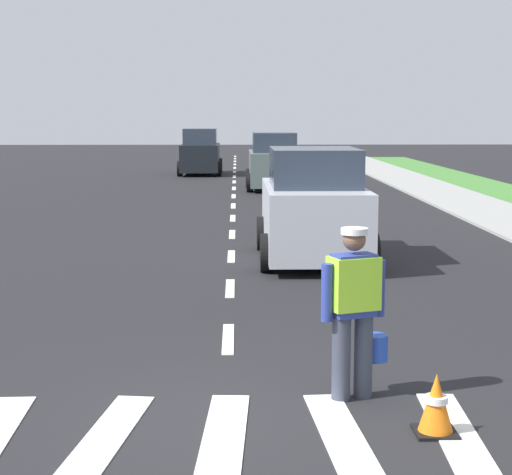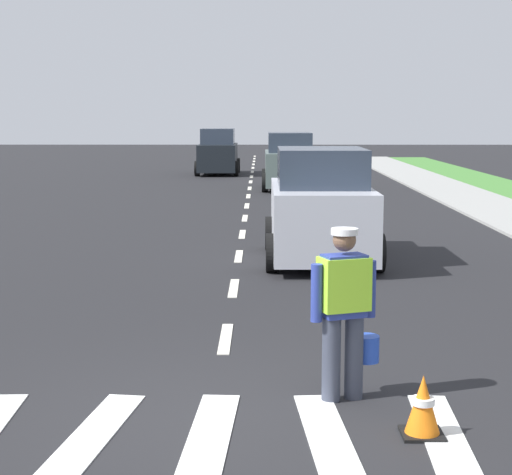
{
  "view_description": "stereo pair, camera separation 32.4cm",
  "coord_description": "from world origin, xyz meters",
  "px_view_note": "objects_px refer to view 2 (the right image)",
  "views": [
    {
      "loc": [
        0.11,
        -7.26,
        2.73
      ],
      "look_at": [
        0.37,
        3.78,
        1.1
      ],
      "focal_mm": 58.67,
      "sensor_mm": 36.0,
      "label": 1
    },
    {
      "loc": [
        0.44,
        -7.26,
        2.73
      ],
      "look_at": [
        0.37,
        3.78,
        1.1
      ],
      "focal_mm": 58.67,
      "sensor_mm": 36.0,
      "label": 2
    }
  ],
  "objects_px": {
    "traffic_cone_near": "(423,406)",
    "car_outgoing_ahead": "(320,209)",
    "road_worker": "(345,305)",
    "car_outgoing_far": "(289,163)",
    "car_oncoming_third": "(218,153)"
  },
  "relations": [
    {
      "from": "traffic_cone_near",
      "to": "car_outgoing_ahead",
      "type": "xyz_separation_m",
      "value": [
        -0.27,
        8.7,
        0.72
      ]
    },
    {
      "from": "road_worker",
      "to": "traffic_cone_near",
      "type": "relative_size",
      "value": 3.11
    },
    {
      "from": "road_worker",
      "to": "car_outgoing_far",
      "type": "relative_size",
      "value": 0.43
    },
    {
      "from": "car_oncoming_third",
      "to": "car_outgoing_ahead",
      "type": "bearing_deg",
      "value": -82.27
    },
    {
      "from": "car_outgoing_ahead",
      "to": "road_worker",
      "type": "bearing_deg",
      "value": -92.25
    },
    {
      "from": "traffic_cone_near",
      "to": "car_oncoming_third",
      "type": "relative_size",
      "value": 0.14
    },
    {
      "from": "traffic_cone_near",
      "to": "car_outgoing_ahead",
      "type": "distance_m",
      "value": 8.74
    },
    {
      "from": "car_oncoming_third",
      "to": "car_outgoing_far",
      "type": "bearing_deg",
      "value": -68.62
    },
    {
      "from": "road_worker",
      "to": "car_outgoing_ahead",
      "type": "relative_size",
      "value": 0.43
    },
    {
      "from": "traffic_cone_near",
      "to": "car_outgoing_ahead",
      "type": "bearing_deg",
      "value": 91.8
    },
    {
      "from": "traffic_cone_near",
      "to": "car_outgoing_far",
      "type": "height_order",
      "value": "car_outgoing_far"
    },
    {
      "from": "car_outgoing_ahead",
      "to": "car_oncoming_third",
      "type": "bearing_deg",
      "value": 97.73
    },
    {
      "from": "road_worker",
      "to": "car_outgoing_far",
      "type": "distance_m",
      "value": 22.89
    },
    {
      "from": "traffic_cone_near",
      "to": "car_outgoing_far",
      "type": "bearing_deg",
      "value": 90.85
    },
    {
      "from": "car_oncoming_third",
      "to": "car_outgoing_ahead",
      "type": "distance_m",
      "value": 23.05
    }
  ]
}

